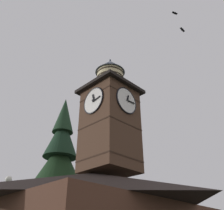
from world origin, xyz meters
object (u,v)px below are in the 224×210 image
at_px(clock_tower, 110,117).
at_px(pine_tree_behind, 57,189).
at_px(moon, 9,179).
at_px(flying_bird_high, 175,13).
at_px(flying_bird_low, 182,30).

xyz_separation_m(clock_tower, pine_tree_behind, (-0.81, -7.46, -4.20)).
height_order(moon, flying_bird_high, flying_bird_high).
relative_size(pine_tree_behind, flying_bird_low, 25.93).
bearing_deg(pine_tree_behind, moon, -106.97).
height_order(moon, flying_bird_low, flying_bird_low).
bearing_deg(clock_tower, flying_bird_low, 123.48).
bearing_deg(moon, clock_tower, 74.82).
bearing_deg(moon, flying_bird_low, 80.39).
bearing_deg(flying_bird_low, flying_bird_high, -96.17).
xyz_separation_m(clock_tower, flying_bird_low, (-3.53, 5.33, 7.81)).
distance_m(moon, flying_bird_high, 49.31).
bearing_deg(clock_tower, moon, -105.18).
bearing_deg(pine_tree_behind, flying_bird_high, 102.62).
distance_m(pine_tree_behind, flying_bird_low, 17.75).
xyz_separation_m(moon, flying_bird_low, (8.25, 48.72, 3.36)).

